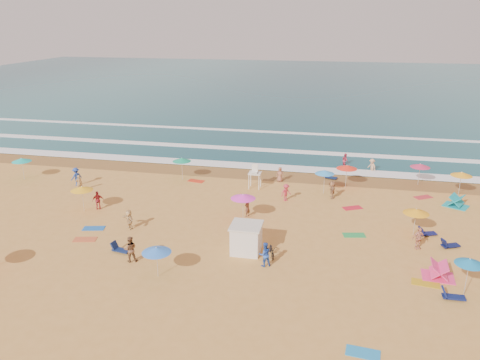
# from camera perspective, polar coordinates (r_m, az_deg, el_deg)

# --- Properties ---
(ground) EXTENTS (220.00, 220.00, 0.00)m
(ground) POSITION_cam_1_polar(r_m,az_deg,el_deg) (39.00, -0.81, -4.99)
(ground) COLOR gold
(ground) RESTS_ON ground
(ocean) EXTENTS (220.00, 140.00, 0.18)m
(ocean) POSITION_cam_1_polar(r_m,az_deg,el_deg) (120.04, 8.13, 11.33)
(ocean) COLOR #0C4756
(ocean) RESTS_ON ground
(wet_sand) EXTENTS (220.00, 220.00, 0.00)m
(wet_sand) POSITION_cam_1_polar(r_m,az_deg,el_deg) (50.44, 2.28, 0.72)
(wet_sand) COLOR olive
(wet_sand) RESTS_ON ground
(surf_foam) EXTENTS (200.00, 18.70, 0.05)m
(surf_foam) POSITION_cam_1_polar(r_m,az_deg,el_deg) (58.76, 3.73, 3.46)
(surf_foam) COLOR white
(surf_foam) RESTS_ON ground
(cabana) EXTENTS (2.00, 2.00, 2.00)m
(cabana) POSITION_cam_1_polar(r_m,az_deg,el_deg) (33.67, 0.77, -7.20)
(cabana) COLOR silver
(cabana) RESTS_ON ground
(cabana_roof) EXTENTS (2.20, 2.20, 0.12)m
(cabana_roof) POSITION_cam_1_polar(r_m,az_deg,el_deg) (33.22, 0.78, -5.56)
(cabana_roof) COLOR silver
(cabana_roof) RESTS_ON cabana
(bicycle) EXTENTS (1.06, 1.83, 0.91)m
(bicycle) POSITION_cam_1_polar(r_m,az_deg,el_deg) (33.39, 3.91, -8.54)
(bicycle) COLOR black
(bicycle) RESTS_ON ground
(lifeguard_stand) EXTENTS (1.20, 1.20, 2.10)m
(lifeguard_stand) POSITION_cam_1_polar(r_m,az_deg,el_deg) (46.03, 1.82, 0.26)
(lifeguard_stand) COLOR white
(lifeguard_stand) RESTS_ON ground
(beach_umbrellas) EXTENTS (59.84, 28.99, 0.75)m
(beach_umbrellas) POSITION_cam_1_polar(r_m,az_deg,el_deg) (38.74, 3.16, -1.79)
(beach_umbrellas) COLOR #359DF2
(beach_umbrellas) RESTS_ON ground
(loungers) EXTENTS (61.14, 22.25, 0.34)m
(loungers) POSITION_cam_1_polar(r_m,az_deg,el_deg) (36.10, 6.23, -6.89)
(loungers) COLOR #0D1745
(loungers) RESTS_ON ground
(towels) EXTENTS (39.64, 27.25, 0.03)m
(towels) POSITION_cam_1_polar(r_m,az_deg,el_deg) (36.29, -2.67, -6.91)
(towels) COLOR #DE461B
(towels) RESTS_ON ground
(popup_tents) EXTENTS (6.14, 15.24, 1.20)m
(popup_tents) POSITION_cam_1_polar(r_m,az_deg,el_deg) (39.57, 24.15, -5.45)
(popup_tents) COLOR #FF3882
(popup_tents) RESTS_ON ground
(beachgoers) EXTENTS (36.06, 26.80, 2.11)m
(beachgoers) POSITION_cam_1_polar(r_m,az_deg,el_deg) (41.92, -1.47, -2.03)
(beachgoers) COLOR #21409E
(beachgoers) RESTS_ON ground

